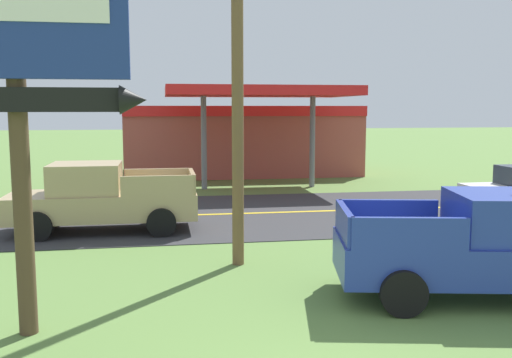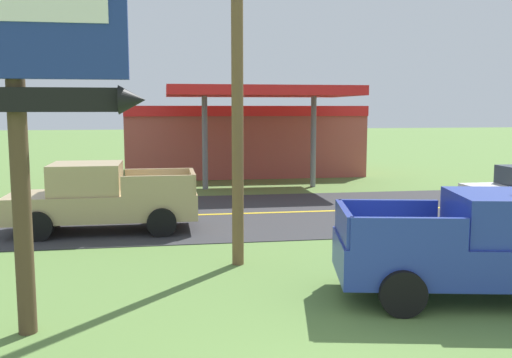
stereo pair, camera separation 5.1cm
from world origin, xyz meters
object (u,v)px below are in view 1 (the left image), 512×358
Objects in this scene: pickup_blue_parked_on_lawn at (484,247)px; utility_pole at (237,29)px; pickup_tan_on_road at (101,198)px; motel_sign at (16,37)px; gas_station at (241,137)px.

utility_pole is at bearing 144.14° from pickup_blue_parked_on_lawn.
pickup_blue_parked_on_lawn and pickup_tan_on_road have the same top height.
utility_pole is at bearing -49.56° from pickup_tan_on_road.
motel_sign is at bearing -92.35° from pickup_tan_on_road.
utility_pole is 18.13m from gas_station.
motel_sign reaches higher than pickup_blue_parked_on_lawn.
pickup_tan_on_road is at bearing 130.44° from utility_pole.
pickup_blue_parked_on_lawn is 10.25m from pickup_tan_on_road.
motel_sign is 22.20m from gas_station.
utility_pole reaches higher than gas_station.
gas_station is at bearing 73.65° from motel_sign.
pickup_blue_parked_on_lawn is at bearing 3.70° from motel_sign.
gas_station is 20.74m from pickup_blue_parked_on_lawn.
utility_pole reaches higher than pickup_blue_parked_on_lawn.
pickup_tan_on_road is at bearing 87.65° from motel_sign.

